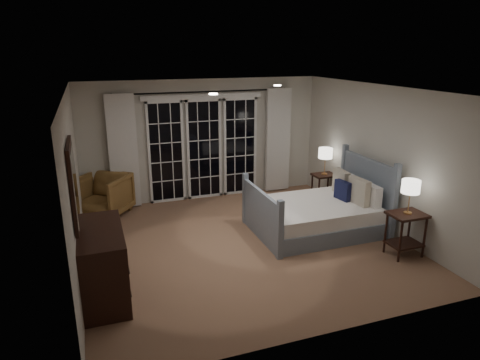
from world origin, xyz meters
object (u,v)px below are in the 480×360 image
object	(u,v)px
nightstand_left	(406,228)
lamp_left	(411,187)
bed	(319,213)
nightstand_right	(324,184)
armchair	(103,195)
lamp_right	(325,154)
dresser	(103,263)

from	to	relation	value
nightstand_left	lamp_left	bearing A→B (deg)	0.00
bed	lamp_left	size ratio (longest dim) A/B	4.00
nightstand_left	lamp_left	xyz separation A→B (m)	(0.00, 0.00, 0.65)
nightstand_right	armchair	distance (m)	4.42
lamp_right	armchair	xyz separation A→B (m)	(-4.36, 0.73, -0.63)
dresser	armchair	bearing A→B (deg)	87.48
lamp_right	lamp_left	bearing A→B (deg)	-91.52
lamp_left	lamp_right	world-z (taller)	lamp_left
dresser	nightstand_right	bearing A→B (deg)	26.35
bed	dresser	size ratio (longest dim) A/B	1.61
armchair	nightstand_left	bearing A→B (deg)	-1.05
lamp_left	dresser	bearing A→B (deg)	175.54
armchair	lamp_left	bearing A→B (deg)	-1.05
lamp_right	armchair	bearing A→B (deg)	170.50
bed	nightstand_left	size ratio (longest dim) A/B	3.05
nightstand_left	armchair	bearing A→B (deg)	142.46
bed	dresser	xyz separation A→B (m)	(-3.65, -0.94, 0.15)
nightstand_right	lamp_left	world-z (taller)	lamp_left
nightstand_right	armchair	xyz separation A→B (m)	(-4.36, 0.73, 0.01)
nightstand_left	lamp_right	world-z (taller)	lamp_right
lamp_left	armchair	xyz separation A→B (m)	(-4.29, 3.30, -0.71)
nightstand_left	armchair	distance (m)	5.41
nightstand_left	nightstand_right	xyz separation A→B (m)	(0.07, 2.57, -0.07)
nightstand_left	nightstand_right	size ratio (longest dim) A/B	1.17
nightstand_right	lamp_right	size ratio (longest dim) A/B	1.07
nightstand_right	armchair	size ratio (longest dim) A/B	0.67
armchair	dresser	bearing A→B (deg)	-56.03
lamp_right	armchair	world-z (taller)	lamp_right
nightstand_right	lamp_left	size ratio (longest dim) A/B	1.12
lamp_left	armchair	world-z (taller)	lamp_left
nightstand_left	bed	bearing A→B (deg)	121.00
bed	nightstand_left	xyz separation A→B (m)	(0.77, -1.29, 0.14)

